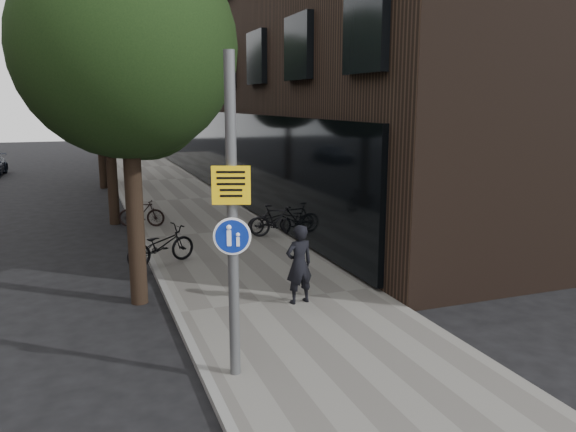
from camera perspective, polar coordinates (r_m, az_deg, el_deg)
name	(u,v)px	position (r m, az deg, el deg)	size (l,w,h in m)	color
ground	(339,377)	(9.20, 5.24, -15.94)	(120.00, 120.00, 0.00)	black
sidewalk	(213,234)	(18.25, -7.64, -1.83)	(4.50, 60.00, 0.12)	#65635E
curb_edge	(141,240)	(17.91, -14.68, -2.35)	(0.15, 60.00, 0.13)	slate
building_right_dark_brick	(309,12)	(32.09, 2.20, 20.02)	(12.00, 40.00, 18.00)	black
street_tree_near	(129,57)	(12.07, -15.82, 15.24)	(4.40, 4.40, 7.50)	black
street_tree_mid	(108,76)	(20.54, -17.84, 13.41)	(5.00, 5.00, 7.80)	black
street_tree_far	(98,84)	(29.52, -18.70, 12.61)	(5.00, 5.00, 7.80)	black
signpost	(232,219)	(8.23, -5.67, -0.31)	(0.54, 0.22, 4.82)	#595B5E
pedestrian	(299,264)	(11.61, 1.13, -4.92)	(0.61, 0.40, 1.66)	black
parked_bike_facade_near	(272,220)	(17.89, -1.67, -0.44)	(0.55, 1.58, 0.83)	black
parked_bike_facade_far	(276,220)	(17.48, -1.23, -0.44)	(0.47, 1.66, 1.00)	black
parked_bike_curb_near	(161,245)	(14.82, -12.79, -2.92)	(0.66, 1.89, 0.99)	black
parked_bike_curb_far	(141,213)	(19.45, -14.67, 0.30)	(0.44, 1.54, 0.93)	black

